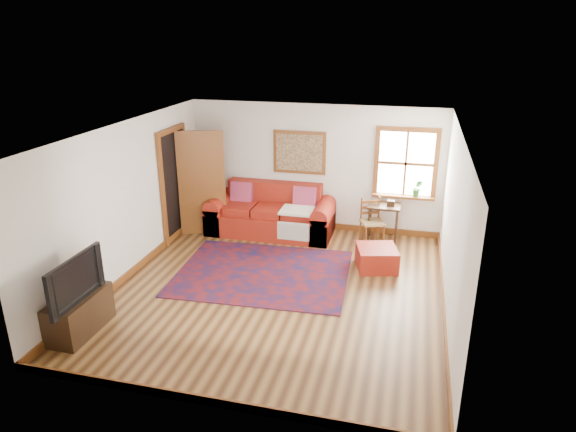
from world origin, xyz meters
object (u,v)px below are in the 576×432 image
(side_table, at_px, (384,211))
(ladder_back_chair, at_px, (372,219))
(red_ottoman, at_px, (377,258))
(media_cabinet, at_px, (79,314))
(red_leather_sofa, at_px, (271,217))

(side_table, relative_size, ladder_back_chair, 0.84)
(red_ottoman, distance_m, side_table, 1.28)
(media_cabinet, bearing_deg, side_table, 48.31)
(red_leather_sofa, height_order, ladder_back_chair, red_leather_sofa)
(red_leather_sofa, height_order, media_cabinet, red_leather_sofa)
(red_ottoman, distance_m, media_cabinet, 4.71)
(media_cabinet, bearing_deg, ladder_back_chair, 49.00)
(ladder_back_chair, bearing_deg, red_leather_sofa, 178.08)
(media_cabinet, bearing_deg, red_ottoman, 38.45)
(red_leather_sofa, bearing_deg, media_cabinet, -110.30)
(side_table, distance_m, ladder_back_chair, 0.28)
(red_ottoman, xyz_separation_m, side_table, (0.00, 1.21, 0.42))
(side_table, bearing_deg, red_ottoman, -90.07)
(ladder_back_chair, distance_m, media_cabinet, 5.31)
(side_table, height_order, media_cabinet, side_table)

